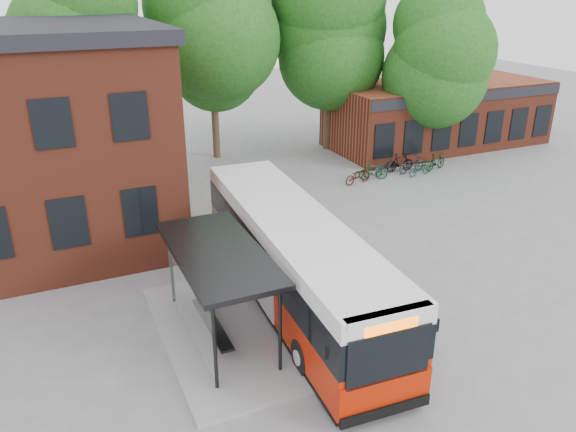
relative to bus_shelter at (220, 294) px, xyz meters
name	(u,v)px	position (x,y,z in m)	size (l,w,h in m)	color
ground	(337,289)	(4.50, 1.00, -1.45)	(100.00, 100.00, 0.00)	slate
shop_row	(437,114)	(19.50, 15.00, 0.55)	(14.00, 6.20, 4.00)	maroon
bus_shelter	(220,294)	(0.00, 0.00, 0.00)	(3.60, 7.00, 2.90)	black
bike_rail	(396,169)	(13.78, 11.00, -1.26)	(5.20, 0.10, 0.38)	black
tree_0	(86,75)	(-1.50, 17.00, 4.05)	(7.92, 7.92, 11.00)	#174B14
tree_1	(213,70)	(5.50, 18.00, 3.75)	(7.92, 7.92, 10.40)	#174B14
tree_2	(329,60)	(12.50, 17.00, 4.05)	(7.92, 7.92, 11.00)	#174B14
tree_3	(436,79)	(17.50, 13.00, 3.19)	(7.04, 7.04, 9.28)	#174B14
city_bus	(294,261)	(2.77, 0.87, 0.09)	(2.58, 12.12, 3.08)	#B11A02
bicycle_0	(358,176)	(10.82, 10.26, -1.02)	(0.57, 1.65, 0.87)	#3D1004
bicycle_1	(373,171)	(11.90, 10.46, -0.97)	(0.45, 1.58, 0.95)	#0D3C20
bicycle_2	(385,167)	(12.91, 10.89, -0.97)	(0.63, 1.82, 0.96)	#27262C
bicycle_4	(411,165)	(14.52, 10.66, -0.99)	(0.61, 1.75, 0.92)	#232327
bicycle_5	(400,163)	(14.04, 11.10, -0.94)	(0.48, 1.71, 1.03)	black
bicycle_6	(420,168)	(14.62, 10.01, -1.03)	(0.56, 1.60, 0.84)	#0F4027
bicycle_7	(436,161)	(16.03, 10.45, -0.94)	(0.48, 1.69, 1.01)	black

